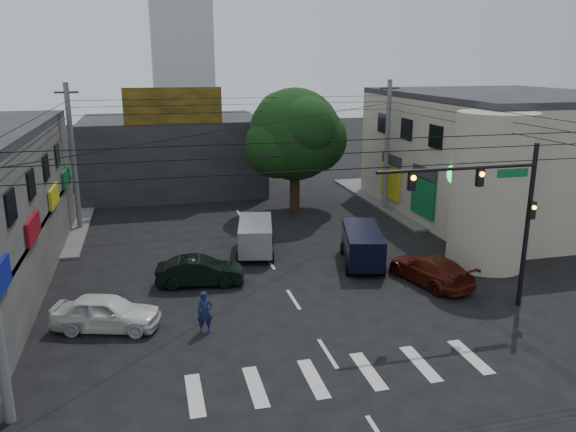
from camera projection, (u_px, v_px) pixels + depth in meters
name	position (u px, v px, depth m)	size (l,w,h in m)	color
ground	(305.00, 319.00, 23.54)	(160.00, 160.00, 0.00)	black
sidewalk_far_right	(462.00, 196.00, 44.56)	(16.00, 16.00, 0.15)	#514F4C
building_right	(505.00, 157.00, 38.84)	(14.00, 18.00, 8.00)	#9E927D
corner_column	(491.00, 191.00, 28.79)	(4.00, 4.00, 8.00)	#9E927D
building_far	(173.00, 154.00, 46.09)	(14.00, 10.00, 6.00)	#232326
billboard	(173.00, 106.00, 40.36)	(7.00, 0.30, 2.60)	olive
street_tree	(295.00, 135.00, 38.90)	(6.40, 6.40, 8.70)	black
traffic_gantry	(495.00, 202.00, 23.14)	(7.10, 0.35, 7.20)	black
utility_pole_far_left	(73.00, 158.00, 34.79)	(0.32, 0.32, 9.20)	#59595B
utility_pole_far_right	(387.00, 146.00, 39.72)	(0.32, 0.32, 9.20)	#59595B
dark_sedan	(200.00, 271.00, 26.92)	(4.32, 2.00, 1.37)	black
white_compact	(106.00, 312.00, 22.45)	(4.58, 2.86, 1.45)	silver
maroon_sedan	(430.00, 270.00, 27.13)	(3.05, 5.11, 1.39)	#441309
silver_minivan	(255.00, 238.00, 31.22)	(2.60, 4.55, 1.84)	gray
navy_van	(362.00, 247.00, 29.61)	(2.97, 5.05, 1.90)	black
traffic_officer	(205.00, 312.00, 22.14)	(0.63, 0.41, 1.72)	#131B44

